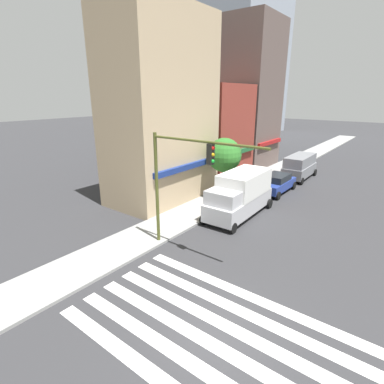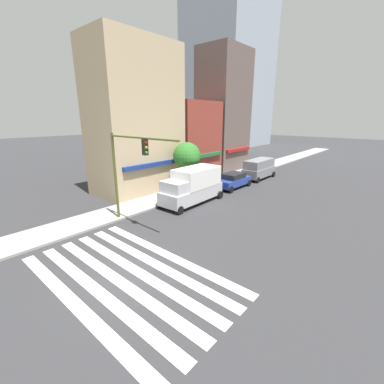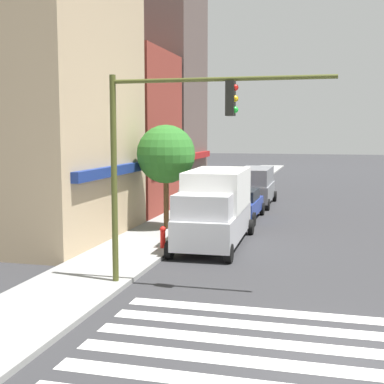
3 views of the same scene
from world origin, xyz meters
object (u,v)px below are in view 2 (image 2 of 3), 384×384
Objects in this scene: box_truck_silver at (193,185)px; pedestrian_white_shirt at (201,177)px; sedan_blue at (233,180)px; van_grey at (259,168)px; fire_hydrant at (165,197)px; traffic_signal at (127,163)px; street_tree at (187,156)px.

pedestrian_white_shirt is at bearing 29.04° from box_truck_silver.
van_grey reaches higher than sedan_blue.
traffic_signal is at bearing -161.63° from fire_hydrant.
fire_hydrant is at bearing 168.86° from sedan_blue.
traffic_signal is at bearing 178.63° from van_grey.
sedan_blue is 5.75m from van_grey.
box_truck_silver reaches higher than van_grey.
fire_hydrant is (-6.21, -0.99, -0.46)m from pedestrian_white_shirt.
fire_hydrant is at bearing -164.69° from street_tree.
van_grey is 8.18m from pedestrian_white_shirt.
van_grey is at bearing -6.96° from fire_hydrant.
street_tree reaches higher than fire_hydrant.
pedestrian_white_shirt is (-7.72, 2.69, -0.21)m from van_grey.
sedan_blue is at bearing -33.80° from street_tree.
box_truck_silver is 1.24× the size of van_grey.
van_grey is at bearing 0.58° from sedan_blue.
sedan_blue is at bearing -0.61° from traffic_signal.
sedan_blue is 0.88× the size of van_grey.
van_grey reaches higher than pedestrian_white_shirt.
street_tree is (-9.92, 2.80, 2.28)m from van_grey.
pedestrian_white_shirt is at bearing 13.19° from traffic_signal.
sedan_blue is at bearing 179.05° from van_grey.
sedan_blue is 3.36m from pedestrian_white_shirt.
box_truck_silver is 1.42× the size of sedan_blue.
street_tree is at bearing 146.78° from sedan_blue.
van_grey is 10.55m from street_tree.
traffic_signal is 1.44× the size of sedan_blue.
street_tree is (-4.18, 2.80, 2.72)m from sedan_blue.
traffic_signal is at bearing 177.16° from box_truck_silver.
street_tree is at bearing 15.31° from fire_hydrant.
street_tree reaches higher than sedan_blue.
street_tree is at bearing 48.33° from box_truck_silver.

